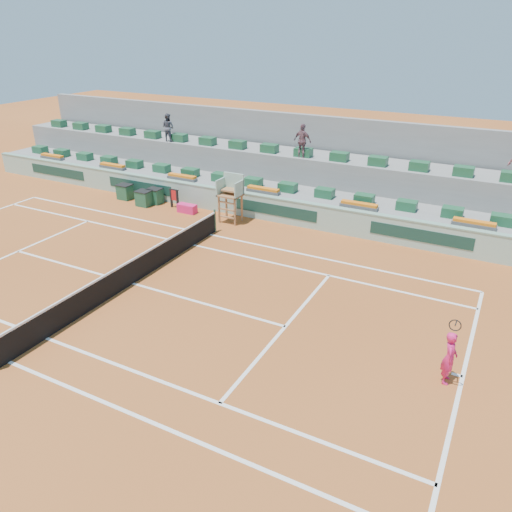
{
  "coord_description": "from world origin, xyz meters",
  "views": [
    {
      "loc": [
        11.96,
        -12.67,
        9.02
      ],
      "look_at": [
        4.0,
        2.5,
        1.0
      ],
      "focal_mm": 35.0,
      "sensor_mm": 36.0,
      "label": 1
    }
  ],
  "objects_px": {
    "player_bag": "(187,208)",
    "umpire_chair": "(231,192)",
    "tennis_player": "(450,357)",
    "drink_cooler_a": "(155,196)"
  },
  "relations": [
    {
      "from": "player_bag",
      "to": "tennis_player",
      "type": "height_order",
      "value": "tennis_player"
    },
    {
      "from": "drink_cooler_a",
      "to": "tennis_player",
      "type": "xyz_separation_m",
      "value": [
        16.58,
        -8.32,
        0.38
      ]
    },
    {
      "from": "drink_cooler_a",
      "to": "tennis_player",
      "type": "distance_m",
      "value": 18.55
    },
    {
      "from": "umpire_chair",
      "to": "player_bag",
      "type": "bearing_deg",
      "value": -179.76
    },
    {
      "from": "umpire_chair",
      "to": "tennis_player",
      "type": "height_order",
      "value": "umpire_chair"
    },
    {
      "from": "umpire_chair",
      "to": "drink_cooler_a",
      "type": "distance_m",
      "value": 5.25
    },
    {
      "from": "umpire_chair",
      "to": "tennis_player",
      "type": "xyz_separation_m",
      "value": [
        11.47,
        -7.91,
        -0.75
      ]
    },
    {
      "from": "umpire_chair",
      "to": "tennis_player",
      "type": "bearing_deg",
      "value": -34.61
    },
    {
      "from": "player_bag",
      "to": "umpire_chair",
      "type": "bearing_deg",
      "value": 0.24
    },
    {
      "from": "player_bag",
      "to": "drink_cooler_a",
      "type": "height_order",
      "value": "drink_cooler_a"
    }
  ]
}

